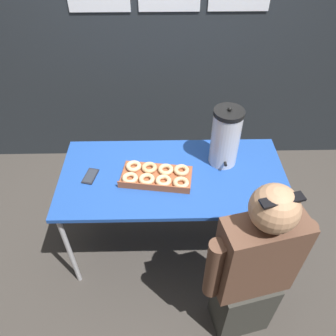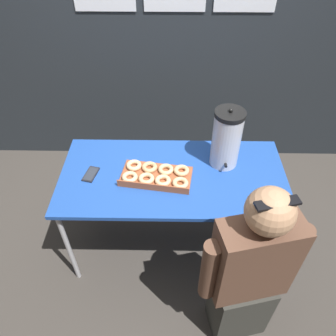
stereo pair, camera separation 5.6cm
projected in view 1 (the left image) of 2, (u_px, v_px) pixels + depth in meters
ground_plane at (172, 241)px, 2.65m from camera, size 12.00×12.00×0.00m
back_wall at (169, 16)px, 2.57m from camera, size 6.00×0.11×2.71m
folding_table at (173, 180)px, 2.16m from camera, size 1.47×0.72×0.76m
donut_box at (156, 176)px, 2.09m from camera, size 0.48×0.30×0.05m
coffee_urn at (225, 137)px, 2.09m from camera, size 0.19×0.22×0.43m
cell_phone at (90, 176)px, 2.11m from camera, size 0.10×0.15×0.01m
person_seated at (252, 272)px, 1.79m from camera, size 0.55×0.30×1.26m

